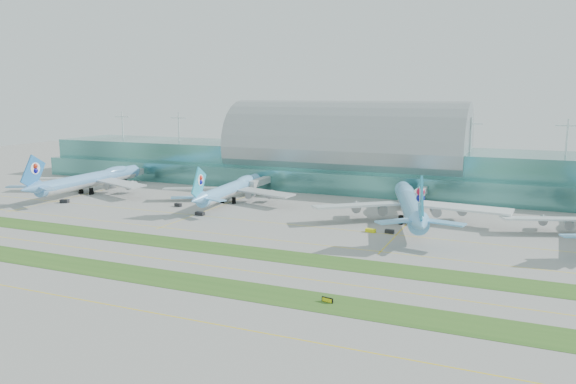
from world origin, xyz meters
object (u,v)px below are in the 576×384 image
at_px(terminal, 345,159).
at_px(airliner_a, 92,179).
at_px(taxiway_sign_east, 327,300).
at_px(airliner_c, 410,203).
at_px(airliner_b, 232,188).

bearing_deg(terminal, airliner_a, -148.57).
xyz_separation_m(terminal, taxiway_sign_east, (44.87, -156.27, -13.62)).
bearing_deg(airliner_c, terminal, 108.44).
xyz_separation_m(airliner_c, taxiway_sign_east, (-0.96, -89.10, -6.33)).
xyz_separation_m(terminal, airliner_a, (-105.59, -64.52, -7.53)).
height_order(airliner_b, airliner_c, airliner_c).
bearing_deg(airliner_c, airliner_a, 163.13).
relative_size(airliner_a, taxiway_sign_east, 27.42).
xyz_separation_m(terminal, airliner_b, (-33.32, -58.55, -8.30)).
bearing_deg(airliner_b, taxiway_sign_east, -56.38).
height_order(airliner_a, airliner_c, airliner_c).
bearing_deg(airliner_a, terminal, 30.49).
xyz_separation_m(airliner_b, taxiway_sign_east, (78.19, -97.72, -5.33)).
distance_m(airliner_a, airliner_b, 72.52).
relative_size(airliner_b, airliner_c, 0.87).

